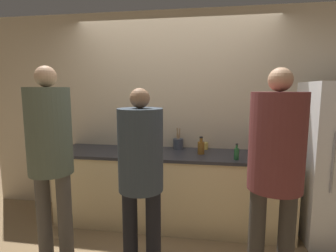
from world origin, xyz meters
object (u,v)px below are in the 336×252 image
Objects in this scene: person_center at (141,166)px; cup_yellow at (205,146)px; person_left at (50,147)px; person_right at (276,158)px; bottle_red at (259,151)px; bottle_amber at (201,147)px; bottle_green at (237,153)px; utensil_crock at (178,144)px; fruit_bowl at (135,150)px.

cup_yellow is (0.51, 1.19, -0.07)m from person_center.
person_right is at bearing -0.94° from person_left.
person_center is 6.38× the size of bottle_red.
person_right reaches higher than bottle_amber.
bottle_green is 0.43m from bottle_amber.
cup_yellow is at bearing 66.74° from person_center.
person_left is at bearing 179.06° from person_right.
person_right is 0.78m from bottle_red.
bottle_green is 2.05× the size of cup_yellow.
person_left is 10.49× the size of bottle_green.
cup_yellow is (0.33, 0.03, -0.03)m from utensil_crock.
person_center is at bearing -116.65° from bottle_amber.
person_center is 1.30m from cup_yellow.
fruit_bowl is (0.55, 0.79, -0.19)m from person_left.
cup_yellow is at bearing 80.82° from bottle_amber.
utensil_crock reaches higher than bottle_red.
cup_yellow is (-0.57, 0.42, -0.06)m from bottle_red.
bottle_red is at bearing -23.32° from utensil_crock.
utensil_crock is 0.79m from bottle_green.
fruit_bowl is at bearing -143.89° from utensil_crock.
person_right is 6.96× the size of bottle_red.
person_right is 1.47m from utensil_crock.
utensil_crock is at bearing 36.11° from fruit_bowl.
person_left is at bearing -131.92° from utensil_crock.
bottle_green is at bearing -174.06° from bottle_red.
utensil_crock is at bearing 142.34° from bottle_amber.
utensil_crock is (0.46, 0.34, 0.02)m from fruit_bowl.
bottle_green is (0.68, -0.41, 0.00)m from utensil_crock.
person_center is 1.33m from bottle_red.
utensil_crock is at bearing 127.46° from person_right.
bottle_red is 0.71m from cup_yellow.
fruit_bowl reaches higher than cup_yellow.
utensil_crock reaches higher than bottle_amber.
utensil_crock is 1.04× the size of bottle_red.
bottle_green is at bearing 106.00° from person_right.
person_right reaches higher than bottle_green.
bottle_red is at bearing -15.02° from bottle_amber.
person_left is 1.60m from bottle_amber.
bottle_green is (1.69, 0.72, -0.17)m from person_left.
utensil_crock is 0.37m from bottle_amber.
bottle_red reaches higher than bottle_green.
person_right reaches higher than bottle_red.
person_right is at bearing -64.86° from cup_yellow.
utensil_crock is (0.18, 1.16, -0.04)m from person_center.
bottle_amber is at bearing 153.89° from bottle_green.
utensil_crock reaches higher than cup_yellow.
person_center is 0.92× the size of person_right.
person_center is 9.40× the size of bottle_green.
cup_yellow is at bearing 143.97° from bottle_red.
person_center reaches higher than bottle_amber.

